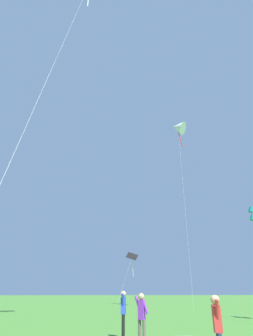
# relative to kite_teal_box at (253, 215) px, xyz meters

# --- Properties ---
(kite_teal_box) EXTENTS (3.72, 11.11, 8.06)m
(kite_teal_box) POSITION_rel_kite_teal_box_xyz_m (0.00, 0.00, 0.00)
(kite_teal_box) COLOR teal
(kite_teal_box) RESTS_ON ground_plane
(kite_white_distant) EXTENTS (3.30, 7.20, 24.48)m
(kite_white_distant) POSITION_rel_kite_teal_box_xyz_m (-1.15, 13.16, 15.89)
(kite_white_distant) COLOR white
(kite_white_distant) RESTS_ON ground_plane
(kite_black_large) EXTENTS (4.43, 10.19, 8.13)m
(kite_black_large) POSITION_rel_kite_teal_box_xyz_m (-5.84, 28.89, -0.69)
(kite_black_large) COLOR black
(kite_black_large) RESTS_ON ground_plane
(person_in_red_shirt) EXTENTS (0.50, 0.39, 1.73)m
(person_in_red_shirt) POSITION_rel_kite_teal_box_xyz_m (-10.50, -9.41, -6.33)
(person_in_red_shirt) COLOR #665B4C
(person_in_red_shirt) RESTS_ON ground_plane
(person_near_tree) EXTENTS (0.23, 0.55, 1.70)m
(person_near_tree) POSITION_rel_kite_teal_box_xyz_m (-9.15, -13.06, -6.35)
(person_near_tree) COLOR #2D3351
(person_near_tree) RESTS_ON ground_plane
(person_far_back) EXTENTS (0.25, 0.59, 1.82)m
(person_far_back) POSITION_rel_kite_teal_box_xyz_m (-10.94, -7.22, -6.28)
(person_far_back) COLOR black
(person_far_back) RESTS_ON ground_plane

